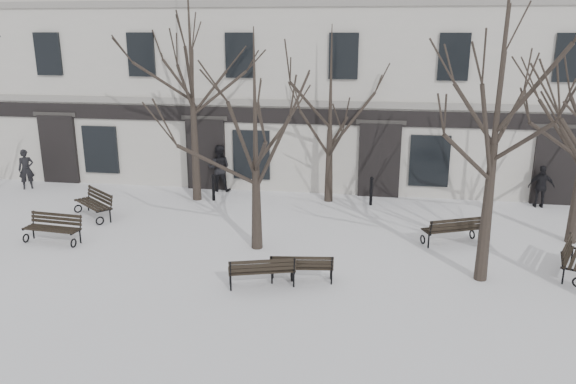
% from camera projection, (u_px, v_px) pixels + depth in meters
% --- Properties ---
extents(ground, '(100.00, 100.00, 0.00)m').
position_uv_depth(ground, '(246.00, 273.00, 15.25)').
color(ground, white).
rests_on(ground, ground).
extents(building, '(40.40, 10.20, 11.40)m').
position_uv_depth(building, '(307.00, 48.00, 26.00)').
color(building, '#B5B1A7').
rests_on(building, ground).
extents(tree_1, '(4.51, 4.51, 6.44)m').
position_uv_depth(tree_1, '(255.00, 115.00, 15.87)').
color(tree_1, black).
rests_on(tree_1, ground).
extents(tree_2, '(6.05, 6.05, 8.65)m').
position_uv_depth(tree_2, '(502.00, 71.00, 13.34)').
color(tree_2, black).
rests_on(tree_2, ground).
extents(tree_4, '(6.18, 6.18, 8.83)m').
position_uv_depth(tree_4, '(191.00, 53.00, 20.27)').
color(tree_4, black).
rests_on(tree_4, ground).
extents(tree_5, '(4.59, 4.59, 6.55)m').
position_uv_depth(tree_5, '(331.00, 94.00, 20.50)').
color(tree_5, black).
rests_on(tree_5, ground).
extents(bench_0, '(1.83, 0.81, 0.89)m').
position_uv_depth(bench_0, '(53.00, 227.00, 17.30)').
color(bench_0, black).
rests_on(bench_0, ground).
extents(bench_1, '(1.78, 1.08, 0.85)m').
position_uv_depth(bench_1, '(262.00, 270.00, 14.27)').
color(bench_1, black).
rests_on(bench_1, ground).
extents(bench_2, '(1.69, 0.79, 0.82)m').
position_uv_depth(bench_2, '(302.00, 266.00, 14.55)').
color(bench_2, black).
rests_on(bench_2, ground).
extents(bench_3, '(1.88, 1.69, 0.95)m').
position_uv_depth(bench_3, '(95.00, 203.00, 19.62)').
color(bench_3, black).
rests_on(bench_3, ground).
extents(bench_4, '(1.89, 1.32, 0.91)m').
position_uv_depth(bench_4, '(453.00, 229.00, 17.14)').
color(bench_4, black).
rests_on(bench_4, ground).
extents(bench_5, '(1.29, 1.85, 0.89)m').
position_uv_depth(bench_5, '(574.00, 257.00, 15.04)').
color(bench_5, black).
rests_on(bench_5, ground).
extents(bollard_a, '(0.13, 0.13, 1.05)m').
position_uv_depth(bollard_a, '(213.00, 186.00, 21.53)').
color(bollard_a, black).
rests_on(bollard_a, ground).
extents(bollard_b, '(0.14, 0.14, 1.10)m').
position_uv_depth(bollard_b, '(371.00, 190.00, 20.97)').
color(bollard_b, black).
rests_on(bollard_b, ground).
extents(pedestrian_a, '(0.72, 0.66, 1.65)m').
position_uv_depth(pedestrian_a, '(29.00, 189.00, 23.31)').
color(pedestrian_a, black).
rests_on(pedestrian_a, ground).
extents(pedestrian_b, '(0.99, 0.80, 1.90)m').
position_uv_depth(pedestrian_b, '(220.00, 190.00, 23.03)').
color(pedestrian_b, black).
rests_on(pedestrian_b, ground).
extents(pedestrian_c, '(0.93, 0.39, 1.58)m').
position_uv_depth(pedestrian_c, '(539.00, 207.00, 20.88)').
color(pedestrian_c, black).
rests_on(pedestrian_c, ground).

